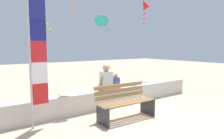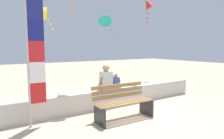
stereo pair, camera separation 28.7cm
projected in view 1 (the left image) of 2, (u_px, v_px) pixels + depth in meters
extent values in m
plane|color=#C8AF91|center=(141.00, 116.00, 5.41)|extent=(40.00, 40.00, 0.00)
cube|color=beige|center=(113.00, 97.00, 6.41)|extent=(6.63, 0.46, 0.55)
cube|color=#A57E4A|center=(131.00, 104.00, 4.98)|extent=(1.57, 0.12, 0.03)
cube|color=#A77A4E|center=(128.00, 103.00, 5.08)|extent=(1.57, 0.12, 0.03)
cube|color=#A4805B|center=(126.00, 102.00, 5.17)|extent=(1.57, 0.12, 0.03)
cube|color=#A77952|center=(123.00, 101.00, 5.26)|extent=(1.57, 0.12, 0.03)
cube|color=#9D8250|center=(121.00, 95.00, 5.34)|extent=(1.57, 0.10, 0.10)
cube|color=#9C7B52|center=(120.00, 90.00, 5.34)|extent=(1.57, 0.10, 0.10)
cube|color=#A07549|center=(120.00, 86.00, 5.35)|extent=(1.57, 0.10, 0.10)
cube|color=#2D2D33|center=(103.00, 116.00, 4.75)|extent=(0.07, 0.53, 0.45)
cube|color=#2D2D33|center=(147.00, 106.00, 5.55)|extent=(0.07, 0.53, 0.45)
cube|color=tan|center=(106.00, 87.00, 6.18)|extent=(0.46, 0.37, 0.12)
cube|color=silver|center=(106.00, 78.00, 6.15)|extent=(0.35, 0.23, 0.44)
cylinder|color=tan|center=(101.00, 81.00, 6.02)|extent=(0.07, 0.17, 0.32)
cylinder|color=tan|center=(112.00, 79.00, 6.27)|extent=(0.07, 0.17, 0.32)
sphere|color=tan|center=(106.00, 68.00, 6.12)|extent=(0.22, 0.22, 0.22)
cube|color=tan|center=(116.00, 87.00, 6.40)|extent=(0.28, 0.23, 0.08)
cube|color=#354FA1|center=(116.00, 81.00, 6.38)|extent=(0.22, 0.14, 0.27)
cylinder|color=tan|center=(113.00, 83.00, 6.29)|extent=(0.04, 0.11, 0.19)
cylinder|color=tan|center=(119.00, 82.00, 6.45)|extent=(0.04, 0.11, 0.19)
sphere|color=tan|center=(116.00, 75.00, 6.36)|extent=(0.13, 0.13, 0.13)
cylinder|color=#B7B7BC|center=(30.00, 64.00, 4.41)|extent=(0.05, 0.05, 2.95)
cube|color=red|center=(41.00, 94.00, 4.61)|extent=(0.35, 0.02, 0.48)
cube|color=white|center=(40.00, 73.00, 4.55)|extent=(0.35, 0.02, 0.48)
cube|color=red|center=(39.00, 52.00, 4.50)|extent=(0.35, 0.02, 0.48)
cube|color=navy|center=(38.00, 30.00, 4.44)|extent=(0.35, 0.02, 0.48)
cube|color=navy|center=(37.00, 8.00, 4.39)|extent=(0.35, 0.02, 0.48)
sphere|color=orange|center=(73.00, 6.00, 6.19)|extent=(0.08, 0.08, 0.08)
sphere|color=orange|center=(72.00, 12.00, 6.28)|extent=(0.08, 0.08, 0.08)
cone|color=teal|center=(102.00, 17.00, 9.31)|extent=(0.97, 1.04, 0.84)
sphere|color=#13B09F|center=(104.00, 21.00, 9.34)|extent=(0.08, 0.08, 0.08)
sphere|color=#13B09F|center=(106.00, 25.00, 9.36)|extent=(0.08, 0.08, 0.08)
sphere|color=#13B09F|center=(108.00, 29.00, 9.39)|extent=(0.08, 0.08, 0.08)
sphere|color=#13B09F|center=(110.00, 33.00, 9.42)|extent=(0.08, 0.08, 0.08)
cone|color=yellow|center=(41.00, 10.00, 7.62)|extent=(0.94, 0.90, 0.76)
sphere|color=yellow|center=(43.00, 15.00, 7.61)|extent=(0.08, 0.08, 0.08)
sphere|color=yellow|center=(45.00, 19.00, 7.60)|extent=(0.08, 0.08, 0.08)
sphere|color=yellow|center=(48.00, 24.00, 7.59)|extent=(0.08, 0.08, 0.08)
sphere|color=yellow|center=(50.00, 29.00, 7.57)|extent=(0.08, 0.08, 0.08)
cone|color=red|center=(145.00, 4.00, 8.29)|extent=(0.69, 0.67, 0.53)
sphere|color=red|center=(145.00, 9.00, 8.41)|extent=(0.08, 0.08, 0.08)
sphere|color=red|center=(144.00, 14.00, 8.53)|extent=(0.08, 0.08, 0.08)
sphere|color=red|center=(144.00, 18.00, 8.65)|extent=(0.08, 0.08, 0.08)
sphere|color=red|center=(144.00, 23.00, 8.77)|extent=(0.08, 0.08, 0.08)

